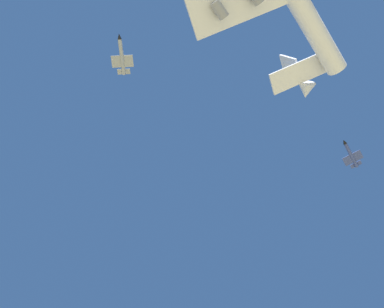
% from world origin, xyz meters
% --- Properties ---
extents(chase_jet_lead, '(15.24, 8.39, 4.00)m').
position_xyz_m(chase_jet_lead, '(-58.05, 83.20, 158.41)').
color(chase_jet_lead, '#38478C').
extents(chase_jet_left_wing, '(14.98, 9.31, 4.00)m').
position_xyz_m(chase_jet_left_wing, '(22.43, 19.15, 153.59)').
color(chase_jet_left_wing, '#999EA3').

